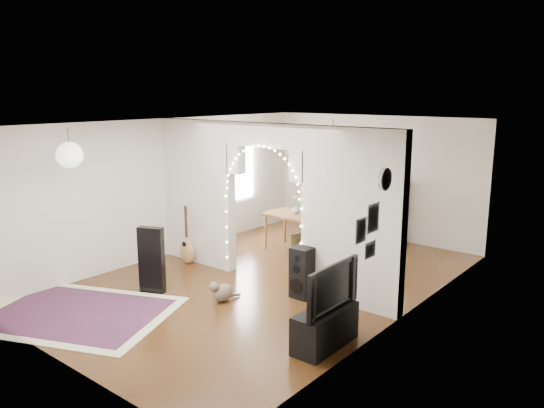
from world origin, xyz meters
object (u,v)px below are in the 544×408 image
Objects in this scene: bookcase at (375,209)px; dining_table at (296,217)px; dining_chair_right at (320,248)px; dining_chair_left at (309,246)px; acoustic_guitar at (187,243)px; media_console at (325,328)px; floor_speaker at (302,273)px.

dining_table is (-0.90, -1.71, -0.01)m from bookcase.
dining_chair_right is at bearing -15.52° from dining_table.
bookcase is at bearing 89.01° from dining_chair_left.
acoustic_guitar reaches higher than media_console.
media_console is 3.76m from dining_chair_left.
dining_table reaches higher than dining_chair_right.
floor_speaker reaches higher than dining_table.
bookcase is at bearing 67.58° from acoustic_guitar.
bookcase is (-1.96, 4.90, 0.44)m from media_console.
media_console is 4.30m from dining_table.
dining_chair_left is at bearing -107.46° from bookcase.
media_console is 5.30m from bookcase.
acoustic_guitar is 0.79× the size of dining_table.
dining_table is at bearing 131.48° from media_console.
media_console is 2.02× the size of dining_chair_right.
media_console reaches higher than dining_chair_left.
bookcase is 2.05m from dining_chair_left.
acoustic_guitar is at bearing -179.46° from floor_speaker.
acoustic_guitar is 1.85× the size of dining_chair_left.
floor_speaker is 2.64m from dining_table.
dining_table is at bearing 67.90° from acoustic_guitar.
dining_chair_right is at bearing 20.40° from dining_chair_left.
media_console is at bearing -74.65° from bookcase.
floor_speaker is at bearing -51.19° from dining_table.
dining_chair_right is at bearing 50.71° from acoustic_guitar.
dining_chair_right is at bearing -100.94° from bookcase.
bookcase is at bearing 62.33° from dining_table.
dining_chair_right is (0.74, -0.21, -0.46)m from dining_table.
dining_table is at bearing 163.48° from dining_chair_right.
acoustic_guitar is 2.38m from dining_chair_left.
bookcase reaches higher than media_console.
media_console reaches higher than dining_chair_right.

